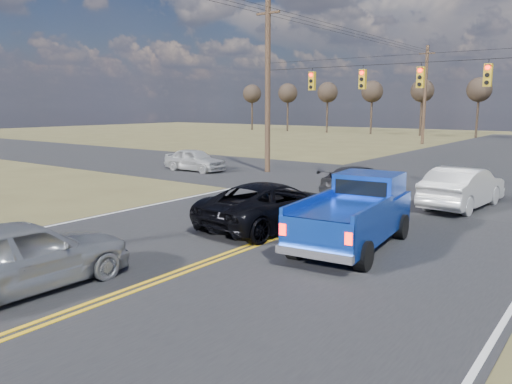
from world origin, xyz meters
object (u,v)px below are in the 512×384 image
Objects in this scene: silver_suv at (20,256)px; dgrey_car_queue at (359,181)px; black_suv at (272,205)px; white_car_queue at (463,188)px; cross_car_west at (195,160)px; pickup_truck at (355,214)px.

dgrey_car_queue is at bearing -90.97° from silver_suv.
silver_suv is 1.05× the size of dgrey_car_queue.
white_car_queue reaches higher than black_suv.
white_car_queue is at bearing -178.31° from dgrey_car_queue.
silver_suv is 15.24m from dgrey_car_queue.
dgrey_car_queue is 11.77m from cross_car_west.
pickup_truck is 17.88m from cross_car_west.
white_car_queue is (4.14, 7.09, 0.05)m from black_suv.
black_suv is (-3.19, 0.51, -0.21)m from pickup_truck.
black_suv reaches higher than dgrey_car_queue.
silver_suv reaches higher than dgrey_car_queue.
cross_car_west is at bearing -55.41° from silver_suv.
pickup_truck is 8.56m from silver_suv.
pickup_truck reaches higher than black_suv.
cross_car_west is at bearing -4.19° from dgrey_car_queue.
cross_car_west is (-12.00, 8.92, -0.06)m from black_suv.
silver_suv is at bearing -147.40° from cross_car_west.
white_car_queue is 1.08× the size of dgrey_car_queue.
pickup_truck reaches higher than white_car_queue.
silver_suv is at bearing 91.38° from dgrey_car_queue.
silver_suv is 15.91m from white_car_queue.
silver_suv reaches higher than black_suv.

